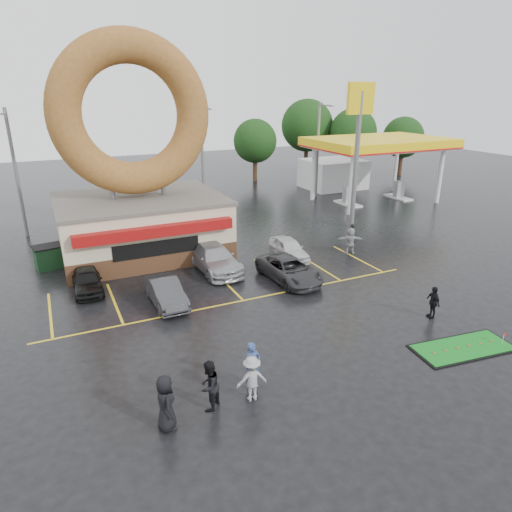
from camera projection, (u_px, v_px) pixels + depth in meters
name	position (u px, v px, depth m)	size (l,w,h in m)	color
ground	(274.00, 331.00, 20.38)	(120.00, 120.00, 0.00)	black
donut_shop	(138.00, 185.00, 28.66)	(10.20, 8.70, 13.50)	#472B19
gas_station	(358.00, 158.00, 44.85)	(12.30, 13.65, 5.90)	silver
shell_sign	(358.00, 129.00, 33.19)	(2.20, 0.36, 10.60)	slate
streetlight_left	(16.00, 171.00, 31.66)	(0.40, 2.21, 9.00)	slate
streetlight_mid	(203.00, 157.00, 38.08)	(0.40, 2.21, 9.00)	slate
streetlight_right	(318.00, 148.00, 43.71)	(0.40, 2.21, 9.00)	slate
tree_far_a	(353.00, 133.00, 54.42)	(5.60, 5.60, 8.00)	#332114
tree_far_b	(403.00, 138.00, 55.33)	(4.90, 4.90, 7.00)	#332114
tree_far_c	(307.00, 126.00, 55.99)	(6.30, 6.30, 9.00)	#332114
tree_far_d	(255.00, 141.00, 51.56)	(4.90, 4.90, 7.00)	#332114
car_black	(87.00, 280.00, 24.16)	(1.47, 3.66, 1.25)	black
car_dgrey	(166.00, 292.00, 22.73)	(1.37, 3.93, 1.30)	#323235
car_silver	(214.00, 258.00, 26.94)	(2.10, 5.16, 1.50)	#9FA0A4
car_grey	(289.00, 270.00, 25.51)	(2.15, 4.66, 1.29)	#303032
car_white	(289.00, 249.00, 28.81)	(1.54, 3.82, 1.30)	silver
person_blue	(253.00, 366.00, 16.24)	(0.66, 0.43, 1.81)	navy
person_blackjkt	(209.00, 386.00, 15.16)	(0.87, 0.68, 1.80)	black
person_hoodie	(252.00, 379.00, 15.62)	(1.08, 0.62, 1.67)	gray
person_bystander	(166.00, 403.00, 14.23)	(0.94, 0.61, 1.91)	black
person_cameraman	(433.00, 302.00, 21.33)	(0.92, 0.38, 1.56)	black
person_walker_near	(351.00, 241.00, 29.61)	(1.62, 0.52, 1.75)	#99999C
person_walker_far	(352.00, 236.00, 30.73)	(0.61, 0.40, 1.67)	black
dumpster	(51.00, 257.00, 27.40)	(1.80, 1.20, 1.30)	#163B1E
putting_green	(463.00, 348.00, 18.98)	(4.49, 2.34, 0.54)	black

